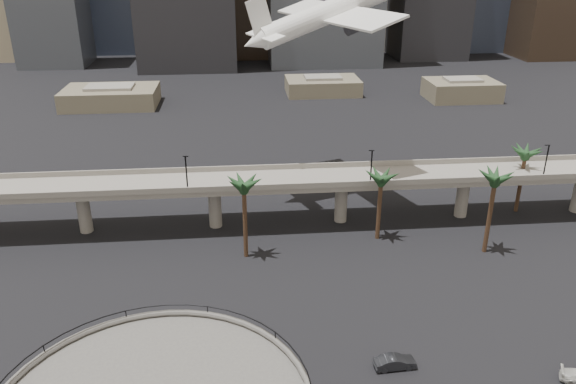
{
  "coord_description": "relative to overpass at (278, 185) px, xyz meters",
  "views": [
    {
      "loc": [
        -6.52,
        -33.32,
        44.56
      ],
      "look_at": [
        -0.85,
        28.0,
        17.75
      ],
      "focal_mm": 35.0,
      "sensor_mm": 36.0,
      "label": 1
    }
  ],
  "objects": [
    {
      "name": "overpass",
      "position": [
        0.0,
        0.0,
        0.0
      ],
      "size": [
        130.0,
        9.3,
        14.7
      ],
      "color": "gray",
      "rests_on": "ground"
    },
    {
      "name": "palm_trees",
      "position": [
        21.48,
        -7.53,
        3.96
      ],
      "size": [
        54.4,
        18.4,
        14.0
      ],
      "color": "#442C1D",
      "rests_on": "ground"
    },
    {
      "name": "low_buildings",
      "position": [
        6.89,
        87.3,
        -4.48
      ],
      "size": [
        135.0,
        27.5,
        6.8
      ],
      "color": "#69604D",
      "rests_on": "ground"
    },
    {
      "name": "airborne_jet",
      "position": [
        11.96,
        14.03,
        27.38
      ],
      "size": [
        36.63,
        33.6,
        14.52
      ],
      "rotation": [
        0.0,
        -0.29,
        0.36
      ],
      "color": "white",
      "rests_on": "ground"
    },
    {
      "name": "car_b",
      "position": [
        10.51,
        -38.31,
        -6.53
      ],
      "size": [
        5.0,
        2.02,
        1.61
      ],
      "primitive_type": "imported",
      "rotation": [
        0.0,
        0.0,
        1.64
      ],
      "color": "black",
      "rests_on": "ground"
    }
  ]
}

